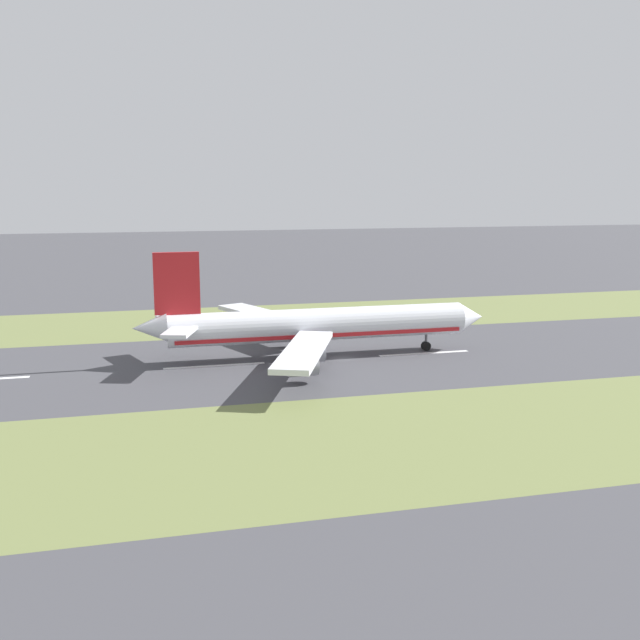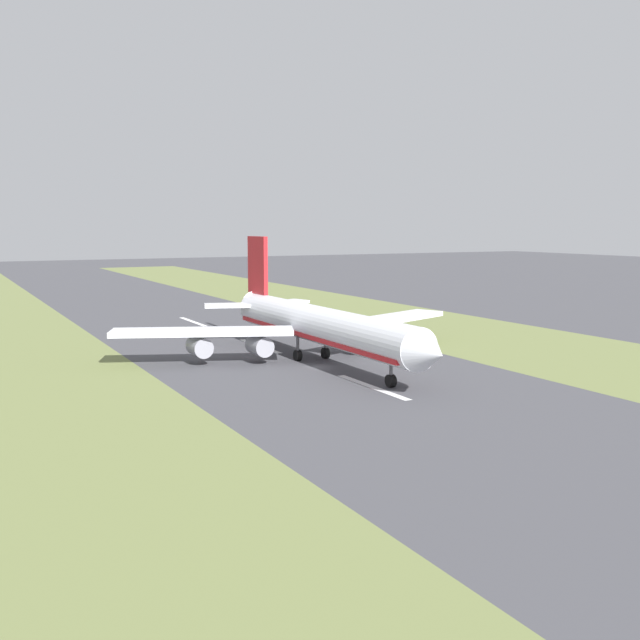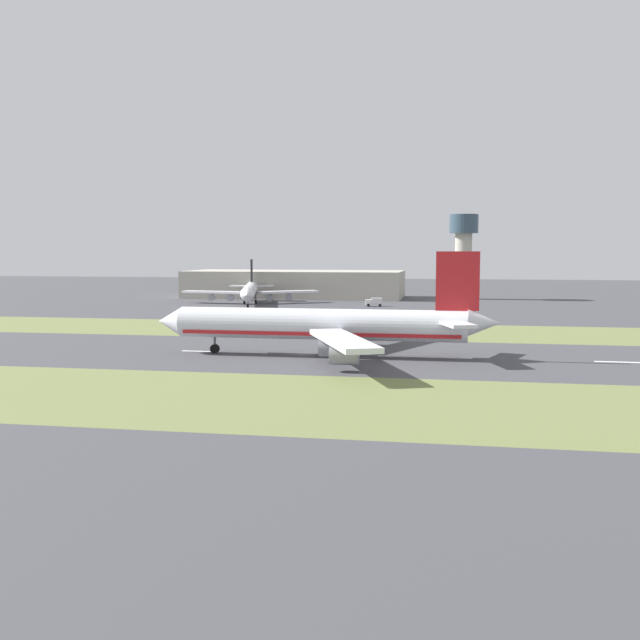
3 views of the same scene
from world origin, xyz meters
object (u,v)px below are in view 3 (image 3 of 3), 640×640
(terminal_building, at_px, (295,284))
(airplane_parked_apron, at_px, (250,291))
(service_truck, at_px, (374,302))
(airplane_main_jet, at_px, (330,325))
(control_tower, at_px, (463,247))

(terminal_building, bearing_deg, airplane_parked_apron, 169.60)
(terminal_building, distance_m, service_truck, 61.73)
(service_truck, bearing_deg, terminal_building, 40.55)
(terminal_building, bearing_deg, service_truck, -139.45)
(airplane_main_jet, relative_size, airplane_parked_apron, 1.21)
(control_tower, bearing_deg, airplane_parked_apron, 119.82)
(airplane_main_jet, height_order, terminal_building, airplane_main_jet)
(terminal_building, distance_m, control_tower, 73.73)
(terminal_building, bearing_deg, control_tower, -88.14)
(terminal_building, xyz_separation_m, airplane_parked_apron, (-43.46, 7.98, -0.78))
(control_tower, xyz_separation_m, airplane_parked_apron, (-45.79, 79.91, -16.81))
(control_tower, relative_size, airplane_parked_apron, 0.64)
(control_tower, height_order, airplane_parked_apron, control_tower)
(control_tower, relative_size, service_truck, 5.64)
(airplane_parked_apron, bearing_deg, terminal_building, -10.40)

